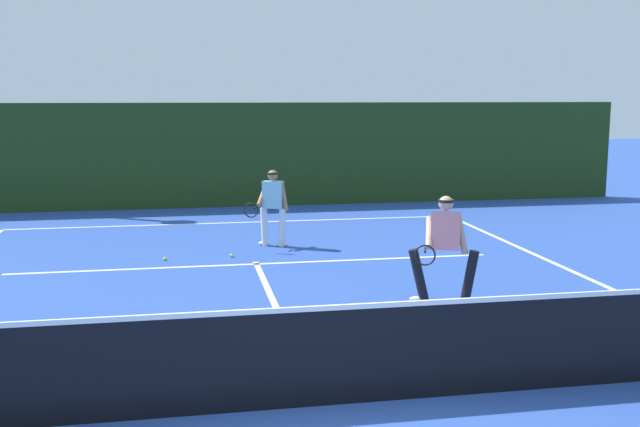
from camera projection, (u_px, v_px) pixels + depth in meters
name	position (u px, v px, depth m)	size (l,w,h in m)	color
ground_plane	(320.00, 406.00, 7.20)	(80.00, 80.00, 0.00)	#2B4DA2
court_line_baseline_far	(238.00, 222.00, 17.55)	(10.52, 0.10, 0.01)	white
court_line_service	(257.00, 264.00, 13.23)	(8.57, 0.10, 0.01)	white
court_line_centre	(278.00, 312.00, 10.30)	(0.10, 6.40, 0.01)	white
tennis_net	(320.00, 355.00, 7.12)	(11.52, 0.09, 1.11)	#1E4723
player_near	(444.00, 245.00, 10.60)	(1.08, 0.88, 1.57)	black
player_far	(273.00, 205.00, 14.68)	(0.93, 0.86, 1.53)	silver
tennis_ball	(232.00, 255.00, 13.80)	(0.07, 0.07, 0.07)	#D1E033
tennis_ball_extra	(165.00, 259.00, 13.51)	(0.07, 0.07, 0.07)	#D1E033
back_fence_windscreen	(230.00, 155.00, 19.85)	(22.15, 0.12, 2.79)	#203916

